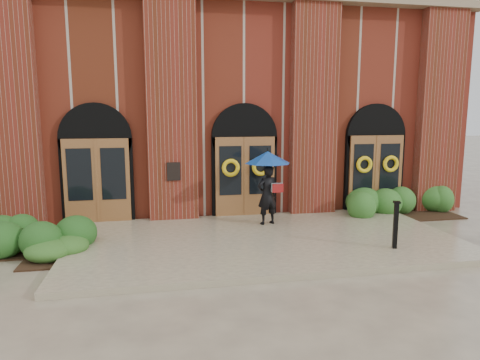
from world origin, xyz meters
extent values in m
plane|color=tan|center=(0.00, 0.00, 0.00)|extent=(90.00, 90.00, 0.00)
cube|color=tan|center=(0.00, 0.15, 0.07)|extent=(10.00, 5.30, 0.15)
cube|color=maroon|center=(0.00, 8.90, 3.50)|extent=(16.00, 12.00, 7.00)
cube|color=black|center=(-2.25, 2.47, 1.65)|extent=(0.40, 0.05, 0.55)
cube|color=maroon|center=(-6.75, 2.73, 3.50)|extent=(1.50, 0.45, 7.00)
cube|color=maroon|center=(-2.25, 2.73, 3.50)|extent=(1.50, 0.45, 7.00)
cube|color=maroon|center=(2.25, 2.73, 3.50)|extent=(1.50, 0.45, 7.00)
cube|color=maroon|center=(6.75, 2.73, 3.50)|extent=(1.50, 0.45, 7.00)
cube|color=brown|center=(-4.50, 2.71, 1.40)|extent=(1.90, 0.10, 2.50)
cylinder|color=black|center=(-4.50, 2.85, 2.65)|extent=(2.10, 0.22, 2.10)
cube|color=brown|center=(0.00, 2.71, 1.40)|extent=(1.90, 0.10, 2.50)
cylinder|color=black|center=(0.00, 2.85, 2.65)|extent=(2.10, 0.22, 2.10)
cube|color=brown|center=(4.50, 2.71, 1.40)|extent=(1.90, 0.10, 2.50)
cylinder|color=black|center=(4.50, 2.85, 2.65)|extent=(2.10, 0.22, 2.10)
torus|color=yellow|center=(-0.48, 2.59, 1.70)|extent=(0.57, 0.13, 0.57)
torus|color=yellow|center=(0.48, 2.59, 1.70)|extent=(0.57, 0.13, 0.57)
torus|color=yellow|center=(4.02, 2.59, 1.70)|extent=(0.57, 0.13, 0.57)
torus|color=yellow|center=(4.98, 2.59, 1.70)|extent=(0.57, 0.13, 0.57)
imported|color=black|center=(0.40, 1.47, 1.02)|extent=(0.73, 0.58, 1.74)
cone|color=#13439A|center=(0.40, 1.47, 2.13)|extent=(1.68, 1.68, 0.35)
cylinder|color=black|center=(0.45, 1.42, 1.66)|extent=(0.02, 0.02, 0.58)
cube|color=#ADB0B2|center=(0.66, 1.33, 1.25)|extent=(0.36, 0.25, 0.26)
cube|color=maroon|center=(0.66, 1.24, 1.25)|extent=(0.32, 0.12, 0.26)
cube|color=black|center=(2.87, -1.34, 0.71)|extent=(0.13, 0.13, 1.12)
cube|color=black|center=(2.87, -1.34, 1.29)|extent=(0.20, 0.20, 0.04)
ellipsoid|color=#1F4818|center=(-5.85, 0.64, 0.41)|extent=(3.17, 1.27, 0.81)
ellipsoid|color=#2B5B20|center=(5.20, 2.13, 0.44)|extent=(3.42, 1.37, 0.88)
ellipsoid|color=#2D561D|center=(-5.11, -0.23, 0.23)|extent=(1.32, 1.13, 0.47)
camera|label=1|loc=(-2.73, -10.43, 3.41)|focal=32.00mm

